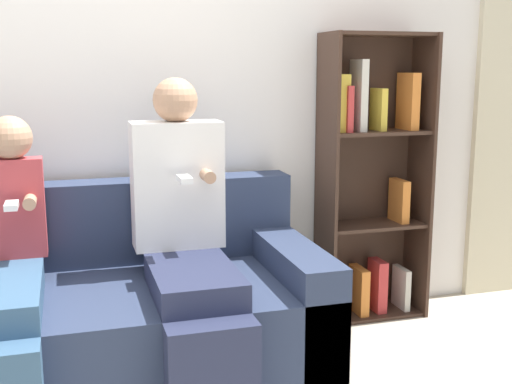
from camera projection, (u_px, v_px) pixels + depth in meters
back_wall at (98, 74)px, 3.00m from camera, size 10.00×0.06×2.55m
couch at (98, 317)px, 2.71m from camera, size 1.89×0.90×0.79m
adult_seated at (187, 232)px, 2.66m from camera, size 0.39×0.83×1.27m
child_seated at (13, 267)px, 2.45m from camera, size 0.24×0.86×1.11m
bookshelf at (371, 178)px, 3.35m from camera, size 0.55×0.27×1.48m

